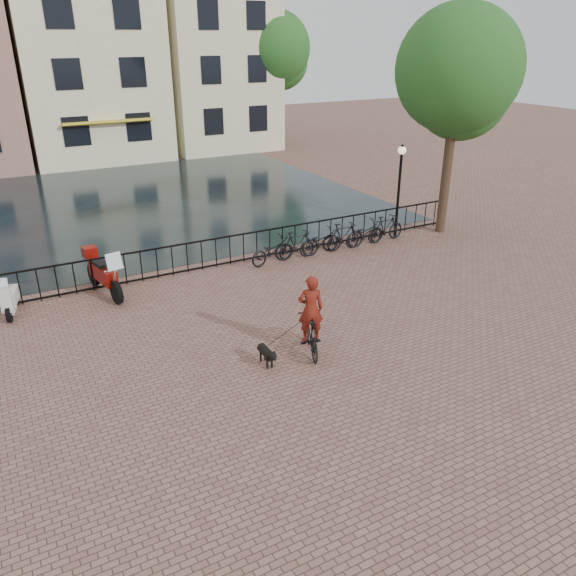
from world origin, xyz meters
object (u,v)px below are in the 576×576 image
lamp_post (400,176)px  scooter (9,291)px  cyclist (310,319)px  dog (266,355)px  motorcycle (103,269)px

lamp_post → scooter: bearing=-179.7°
lamp_post → cyclist: 9.46m
cyclist → dog: cyclist is taller
dog → motorcycle: bearing=113.1°
cyclist → dog: (-1.20, -0.01, -0.63)m
scooter → motorcycle: bearing=14.1°
lamp_post → scooter: lamp_post is taller
dog → scooter: scooter is taller
dog → scooter: 7.67m
scooter → lamp_post: bearing=13.1°
dog → motorcycle: motorcycle is taller
cyclist → lamp_post: bearing=-122.5°
cyclist → scooter: 8.49m
motorcycle → scooter: (-2.54, -0.06, -0.14)m
lamp_post → dog: bearing=-145.3°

